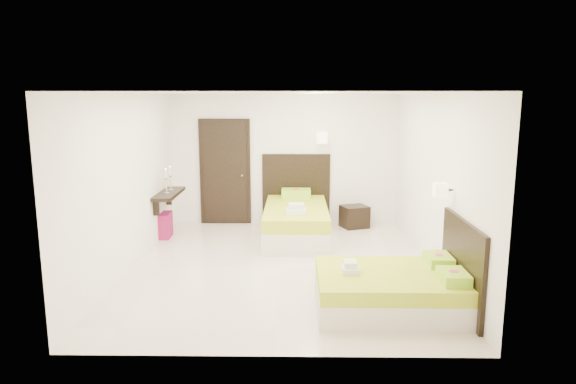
{
  "coord_description": "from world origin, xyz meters",
  "views": [
    {
      "loc": [
        0.21,
        -7.47,
        2.56
      ],
      "look_at": [
        0.1,
        0.3,
        1.1
      ],
      "focal_mm": 32.0,
      "sensor_mm": 36.0,
      "label": 1
    }
  ],
  "objects_px": {
    "bed_single": "(296,219)",
    "ottoman": "(158,225)",
    "nightstand": "(354,217)",
    "bed_double": "(396,288)"
  },
  "relations": [
    {
      "from": "bed_double",
      "to": "ottoman",
      "type": "relative_size",
      "value": 3.89
    },
    {
      "from": "bed_single",
      "to": "ottoman",
      "type": "relative_size",
      "value": 4.99
    },
    {
      "from": "bed_single",
      "to": "nightstand",
      "type": "bearing_deg",
      "value": 31.59
    },
    {
      "from": "bed_double",
      "to": "nightstand",
      "type": "relative_size",
      "value": 3.67
    },
    {
      "from": "nightstand",
      "to": "ottoman",
      "type": "relative_size",
      "value": 1.06
    },
    {
      "from": "bed_double",
      "to": "ottoman",
      "type": "height_order",
      "value": "bed_double"
    },
    {
      "from": "bed_single",
      "to": "bed_double",
      "type": "relative_size",
      "value": 1.28
    },
    {
      "from": "bed_single",
      "to": "ottoman",
      "type": "bearing_deg",
      "value": -178.25
    },
    {
      "from": "bed_single",
      "to": "bed_double",
      "type": "height_order",
      "value": "bed_single"
    },
    {
      "from": "bed_double",
      "to": "nightstand",
      "type": "xyz_separation_m",
      "value": [
        -0.06,
        3.95,
        -0.05
      ]
    }
  ]
}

